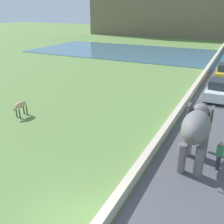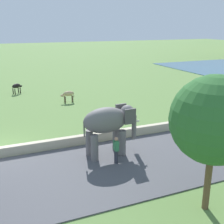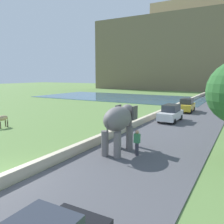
# 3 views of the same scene
# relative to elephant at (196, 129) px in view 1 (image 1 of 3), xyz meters

# --- Properties ---
(ground_plane) EXTENTS (220.00, 220.00, 0.00)m
(ground_plane) POSITION_rel_elephant_xyz_m (-3.42, -6.27, -2.04)
(ground_plane) COLOR #608442
(barrier_wall) EXTENTS (0.40, 110.00, 0.61)m
(barrier_wall) POSITION_rel_elephant_xyz_m (-2.22, 11.73, -1.73)
(barrier_wall) COLOR beige
(barrier_wall) RESTS_ON ground
(lake) EXTENTS (36.00, 18.00, 0.08)m
(lake) POSITION_rel_elephant_xyz_m (-17.42, 32.97, -2.00)
(lake) COLOR #426B84
(lake) RESTS_ON ground
(elephant) EXTENTS (1.48, 3.48, 2.99)m
(elephant) POSITION_rel_elephant_xyz_m (0.00, 0.00, 0.00)
(elephant) COLOR slate
(elephant) RESTS_ON ground
(person_beside_elephant) EXTENTS (0.36, 0.22, 1.63)m
(person_beside_elephant) POSITION_rel_elephant_xyz_m (1.27, -0.11, -1.16)
(person_beside_elephant) COLOR #33333D
(person_beside_elephant) RESTS_ON ground
(car_white) EXTENTS (1.85, 4.03, 1.80)m
(car_white) POSITION_rel_elephant_xyz_m (0.01, 11.55, -1.14)
(car_white) COLOR white
(car_white) RESTS_ON ground
(car_yellow) EXTENTS (1.93, 4.07, 1.80)m
(car_yellow) POSITION_rel_elephant_xyz_m (0.00, 19.04, -1.14)
(car_yellow) COLOR gold
(car_yellow) RESTS_ON ground
(cow_tan) EXTENTS (0.46, 1.39, 1.15)m
(cow_tan) POSITION_rel_elephant_xyz_m (-12.93, 0.87, -1.20)
(cow_tan) COLOR tan
(cow_tan) RESTS_ON ground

